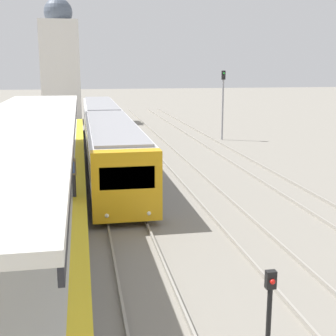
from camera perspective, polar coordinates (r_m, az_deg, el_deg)
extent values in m
cube|color=beige|center=(18.88, -17.36, 5.55)|extent=(4.00, 27.51, 0.20)
cube|color=black|center=(18.77, -11.35, 5.15)|extent=(0.08, 27.51, 0.24)
cylinder|color=#47474C|center=(19.09, -17.08, 1.26)|extent=(0.16, 0.16, 2.67)
cylinder|color=#47474C|center=(29.92, -14.80, 5.24)|extent=(0.16, 0.16, 2.67)
cylinder|color=#2D2D33|center=(17.93, -12.01, -2.14)|extent=(0.14, 0.14, 0.85)
cylinder|color=#2D2D33|center=(17.92, -11.37, -2.12)|extent=(0.14, 0.14, 0.85)
cube|color=olive|center=(17.76, -11.79, 0.13)|extent=(0.40, 0.22, 0.60)
sphere|color=tan|center=(17.68, -11.85, 1.42)|extent=(0.22, 0.22, 0.22)
cube|color=#334C8E|center=(17.56, -11.80, 0.06)|extent=(0.30, 0.18, 0.40)
cube|color=gold|center=(17.24, -5.07, -2.14)|extent=(2.57, 0.70, 2.61)
cube|color=black|center=(16.84, -4.99, -1.22)|extent=(2.00, 0.04, 0.83)
sphere|color=#EFEACC|center=(17.15, -7.47, -5.78)|extent=(0.16, 0.16, 0.16)
sphere|color=#EFEACC|center=(17.28, -2.35, -5.54)|extent=(0.16, 0.16, 0.16)
cube|color=silver|center=(24.51, -6.75, 2.15)|extent=(2.57, 14.20, 2.61)
cube|color=gray|center=(24.30, -6.83, 5.32)|extent=(2.26, 13.91, 0.12)
cube|color=black|center=(24.46, -6.77, 2.81)|extent=(2.59, 13.06, 0.68)
cylinder|color=black|center=(20.24, -8.86, -3.65)|extent=(0.12, 0.70, 0.70)
cylinder|color=black|center=(20.40, -2.72, -3.38)|extent=(0.12, 0.70, 0.70)
cylinder|color=black|center=(29.22, -9.44, 1.28)|extent=(0.12, 0.70, 0.70)
cylinder|color=black|center=(29.33, -5.18, 1.44)|extent=(0.12, 0.70, 0.70)
cube|color=silver|center=(38.89, -8.22, 5.87)|extent=(2.57, 14.20, 2.61)
cube|color=gray|center=(38.76, -8.28, 7.87)|extent=(2.26, 13.91, 0.12)
cube|color=black|center=(38.86, -8.23, 6.29)|extent=(2.59, 13.06, 0.68)
cylinder|color=black|center=(34.46, -9.64, 2.94)|extent=(0.12, 0.70, 0.70)
cylinder|color=black|center=(34.55, -6.02, 3.08)|extent=(0.12, 0.70, 0.70)
cylinder|color=black|center=(43.59, -9.87, 4.88)|extent=(0.12, 0.70, 0.70)
cylinder|color=black|center=(43.67, -7.00, 4.99)|extent=(0.12, 0.70, 0.70)
cylinder|color=black|center=(9.92, 12.13, -18.46)|extent=(0.10, 0.10, 1.67)
cube|color=black|center=(9.45, 12.42, -13.14)|extent=(0.20, 0.14, 0.36)
sphere|color=red|center=(9.37, 12.63, -13.37)|extent=(0.11, 0.11, 0.11)
cylinder|color=gray|center=(37.98, 6.69, 7.55)|extent=(0.14, 0.14, 5.51)
cube|color=black|center=(37.86, 6.78, 11.18)|extent=(0.28, 0.20, 0.70)
sphere|color=green|center=(37.75, 6.84, 11.39)|extent=(0.14, 0.14, 0.14)
cube|color=silver|center=(51.73, -12.92, 11.34)|extent=(4.00, 4.00, 10.49)
sphere|color=#4C5666|center=(52.01, -13.25, 18.00)|extent=(2.90, 2.90, 2.90)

